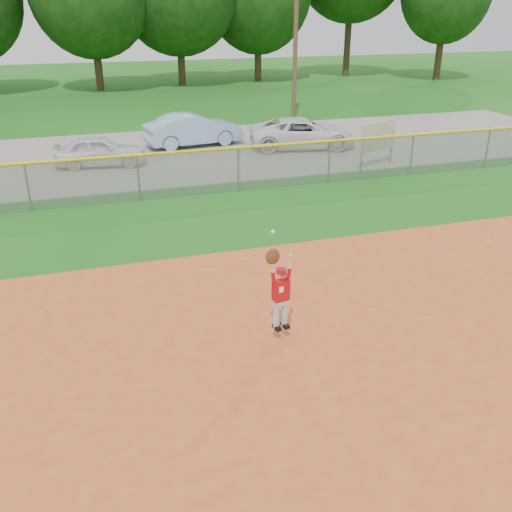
{
  "coord_description": "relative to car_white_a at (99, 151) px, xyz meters",
  "views": [
    {
      "loc": [
        -1.81,
        -8.0,
        5.86
      ],
      "look_at": [
        1.47,
        2.23,
        1.1
      ],
      "focal_mm": 40.0,
      "sensor_mm": 36.0,
      "label": 1
    }
  ],
  "objects": [
    {
      "name": "ground",
      "position": [
        0.93,
        -14.77,
        -0.62
      ],
      "size": [
        120.0,
        120.0,
        0.0
      ],
      "primitive_type": "plane",
      "color": "#1B5D15",
      "rests_on": "ground"
    },
    {
      "name": "sponsor_sign",
      "position": [
        10.23,
        -3.43,
        0.55
      ],
      "size": [
        1.88,
        0.8,
        1.78
      ],
      "color": "gray",
      "rests_on": "ground"
    },
    {
      "name": "car_blue",
      "position": [
        4.23,
        2.32,
        0.12
      ],
      "size": [
        4.49,
        2.11,
        1.42
      ],
      "primitive_type": "imported",
      "rotation": [
        0.0,
        0.0,
        1.72
      ],
      "color": "#8CB6D0",
      "rests_on": "parking_strip"
    },
    {
      "name": "parking_strip",
      "position": [
        0.93,
        1.23,
        -0.61
      ],
      "size": [
        44.0,
        10.0,
        0.03
      ],
      "primitive_type": "cube",
      "color": "gray",
      "rests_on": "ground"
    },
    {
      "name": "ballplayer",
      "position": [
        2.37,
        -14.05,
        0.45
      ],
      "size": [
        0.55,
        0.26,
        2.02
      ],
      "color": "silver",
      "rests_on": "ground"
    },
    {
      "name": "car_white_a",
      "position": [
        0.0,
        0.0,
        0.0
      ],
      "size": [
        3.62,
        1.79,
        1.19
      ],
      "primitive_type": "imported",
      "rotation": [
        0.0,
        0.0,
        1.46
      ],
      "color": "silver",
      "rests_on": "parking_strip"
    },
    {
      "name": "outfield_fence",
      "position": [
        0.93,
        -4.77,
        0.26
      ],
      "size": [
        40.06,
        0.1,
        1.55
      ],
      "color": "gray",
      "rests_on": "ground"
    },
    {
      "name": "clay_infield",
      "position": [
        0.93,
        -17.77,
        -0.6
      ],
      "size": [
        24.0,
        16.0,
        0.04
      ],
      "primitive_type": "cube",
      "color": "#C75123",
      "rests_on": "ground"
    },
    {
      "name": "power_lines",
      "position": [
        1.93,
        7.23,
        4.05
      ],
      "size": [
        19.4,
        0.24,
        9.0
      ],
      "color": "#4C3823",
      "rests_on": "ground"
    },
    {
      "name": "car_white_b",
      "position": [
        8.7,
        0.42,
        0.05
      ],
      "size": [
        5.01,
        3.07,
        1.3
      ],
      "primitive_type": "imported",
      "rotation": [
        0.0,
        0.0,
        1.36
      ],
      "color": "white",
      "rests_on": "parking_strip"
    }
  ]
}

